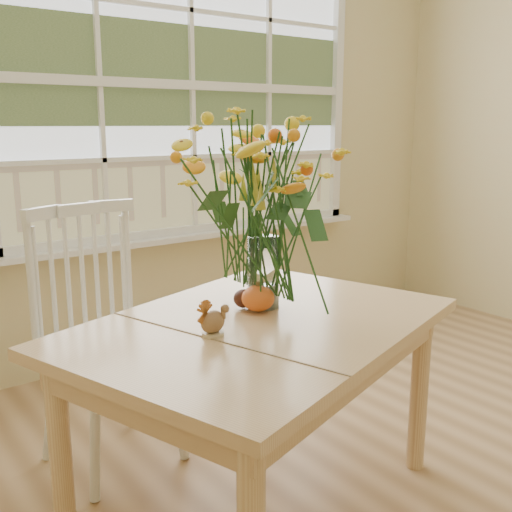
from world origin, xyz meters
TOP-DOWN VIEW (x-y plane):
  - wall_back at (0.00, 2.25)m, footprint 4.00×0.02m
  - window at (0.00, 2.21)m, footprint 2.42×0.12m
  - dining_table at (-0.65, 0.71)m, footprint 1.50×1.27m
  - windsor_chair at (-0.96, 1.37)m, footprint 0.53×0.51m
  - flower_vase at (-0.54, 0.83)m, footprint 0.54×0.54m
  - pumpkin at (-0.60, 0.79)m, footprint 0.12×0.12m
  - turkey_figurine at (-0.85, 0.68)m, footprint 0.10×0.09m
  - dark_gourd at (-0.61, 0.85)m, footprint 0.13×0.09m

SIDE VIEW (x-z plane):
  - windsor_chair at x=-0.96m, z-range 0.06..1.07m
  - dining_table at x=-0.65m, z-range 0.25..0.94m
  - dark_gourd at x=-0.61m, z-range 0.69..0.76m
  - turkey_figurine at x=-0.85m, z-range 0.68..0.79m
  - pumpkin at x=-0.60m, z-range 0.69..0.78m
  - flower_vase at x=-0.54m, z-range 0.75..1.39m
  - wall_back at x=0.00m, z-range 0.00..2.70m
  - window at x=0.00m, z-range 0.66..2.40m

